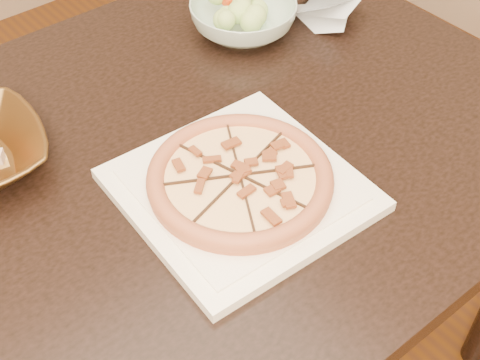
{
  "coord_description": "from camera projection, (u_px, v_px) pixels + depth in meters",
  "views": [
    {
      "loc": [
        -0.18,
        -0.49,
        1.49
      ],
      "look_at": [
        0.27,
        0.06,
        0.78
      ],
      "focal_mm": 50.0,
      "sensor_mm": 36.0,
      "label": 1
    }
  ],
  "objects": [
    {
      "name": "plate",
      "position": [
        240.0,
        189.0,
        1.02
      ],
      "size": [
        0.35,
        0.35,
        0.02
      ],
      "color": "white",
      "rests_on": "dining_table"
    },
    {
      "name": "cling_film",
      "position": [
        320.0,
        7.0,
        1.36
      ],
      "size": [
        0.16,
        0.13,
        0.05
      ],
      "primitive_type": null,
      "rotation": [
        0.0,
        0.0,
        0.02
      ],
      "color": "white",
      "rests_on": "dining_table"
    },
    {
      "name": "salad_bowl",
      "position": [
        243.0,
        18.0,
        1.31
      ],
      "size": [
        0.25,
        0.25,
        0.07
      ],
      "primitive_type": "imported",
      "rotation": [
        0.0,
        0.0,
        0.19
      ],
      "color": "#B5D1C0",
      "rests_on": "dining_table"
    },
    {
      "name": "dining_table",
      "position": [
        141.0,
        214.0,
        1.12
      ],
      "size": [
        1.47,
        0.95,
        0.75
      ],
      "color": "black",
      "rests_on": "floor"
    },
    {
      "name": "pizza",
      "position": [
        240.0,
        178.0,
        1.0
      ],
      "size": [
        0.28,
        0.28,
        0.03
      ],
      "color": "#AE5F3C",
      "rests_on": "plate"
    }
  ]
}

